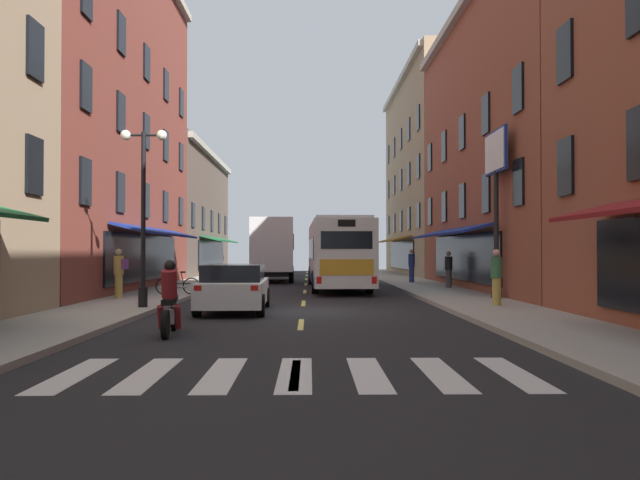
{
  "coord_description": "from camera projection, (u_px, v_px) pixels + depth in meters",
  "views": [
    {
      "loc": [
        0.21,
        -19.63,
        1.85
      ],
      "look_at": [
        0.71,
        10.4,
        2.37
      ],
      "focal_mm": 35.84,
      "sensor_mm": 36.0,
      "label": 1
    }
  ],
  "objects": [
    {
      "name": "lane_centre_dashes",
      "position": [
        302.0,
        312.0,
        19.34
      ],
      "size": [
        0.14,
        73.9,
        0.01
      ],
      "color": "#DBCC4C",
      "rests_on": "ground"
    },
    {
      "name": "street_lamp_twin",
      "position": [
        143.0,
        209.0,
        19.52
      ],
      "size": [
        1.42,
        0.32,
        5.43
      ],
      "color": "black",
      "rests_on": "sidewalk_left"
    },
    {
      "name": "sedan_mid",
      "position": [
        234.0,
        288.0,
        19.42
      ],
      "size": [
        2.08,
        4.56,
        1.44
      ],
      "color": "silver",
      "rests_on": "ground"
    },
    {
      "name": "sidewalk_right",
      "position": [
        494.0,
        309.0,
        19.68
      ],
      "size": [
        3.0,
        80.0,
        0.14
      ],
      "primitive_type": "cube",
      "color": "#A39E93",
      "rests_on": "ground"
    },
    {
      "name": "sedan_near",
      "position": [
        278.0,
        266.0,
        48.21
      ],
      "size": [
        1.96,
        4.81,
        1.46
      ],
      "color": "#515154",
      "rests_on": "ground"
    },
    {
      "name": "pedestrian_rear",
      "position": [
        449.0,
        269.0,
        29.93
      ],
      "size": [
        0.36,
        0.36,
        1.7
      ],
      "rotation": [
        0.0,
        0.0,
        3.15
      ],
      "color": "#4C4C51",
      "rests_on": "sidewalk_right"
    },
    {
      "name": "bicycle_near",
      "position": [
        178.0,
        285.0,
        25.09
      ],
      "size": [
        1.71,
        0.48,
        0.91
      ],
      "color": "black",
      "rests_on": "sidewalk_left"
    },
    {
      "name": "pedestrian_near",
      "position": [
        119.0,
        272.0,
        23.13
      ],
      "size": [
        0.52,
        0.37,
        1.79
      ],
      "rotation": [
        0.0,
        0.0,
        1.37
      ],
      "color": "#B29947",
      "rests_on": "sidewalk_left"
    },
    {
      "name": "ground_plane",
      "position": [
        303.0,
        313.0,
        19.58
      ],
      "size": [
        34.8,
        80.0,
        0.1
      ],
      "primitive_type": "cube",
      "color": "black"
    },
    {
      "name": "pedestrian_far",
      "position": [
        412.0,
        265.0,
        34.87
      ],
      "size": [
        0.36,
        0.36,
        1.83
      ],
      "rotation": [
        0.0,
        0.0,
        0.38
      ],
      "color": "navy",
      "rests_on": "sidewalk_right"
    },
    {
      "name": "crosswalk_near",
      "position": [
        295.0,
        374.0,
        9.59
      ],
      "size": [
        7.1,
        2.8,
        0.01
      ],
      "color": "silver",
      "rests_on": "ground"
    },
    {
      "name": "box_truck",
      "position": [
        273.0,
        250.0,
        38.33
      ],
      "size": [
        2.63,
        7.23,
        3.74
      ],
      "color": "#B21E19",
      "rests_on": "ground"
    },
    {
      "name": "motorcycle_rider",
      "position": [
        170.0,
        303.0,
        14.07
      ],
      "size": [
        0.63,
        2.07,
        1.66
      ],
      "color": "black",
      "rests_on": "ground"
    },
    {
      "name": "sidewalk_left",
      "position": [
        110.0,
        309.0,
        19.49
      ],
      "size": [
        3.0,
        80.0,
        0.14
      ],
      "primitive_type": "cube",
      "color": "#A39E93",
      "rests_on": "ground"
    },
    {
      "name": "pedestrian_mid",
      "position": [
        497.0,
        276.0,
        20.15
      ],
      "size": [
        0.36,
        0.36,
        1.76
      ],
      "rotation": [
        0.0,
        0.0,
        5.32
      ],
      "color": "#B29947",
      "rests_on": "sidewalk_right"
    },
    {
      "name": "billboard_sign",
      "position": [
        496.0,
        173.0,
        23.36
      ],
      "size": [
        0.4,
        2.48,
        6.14
      ],
      "color": "black",
      "rests_on": "sidewalk_right"
    },
    {
      "name": "transit_bus",
      "position": [
        337.0,
        253.0,
        31.35
      ],
      "size": [
        2.82,
        12.21,
        3.32
      ],
      "color": "white",
      "rests_on": "ground"
    }
  ]
}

